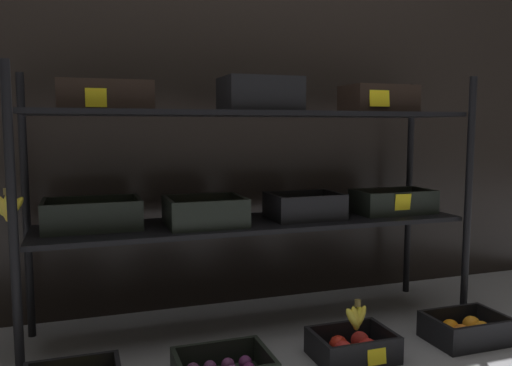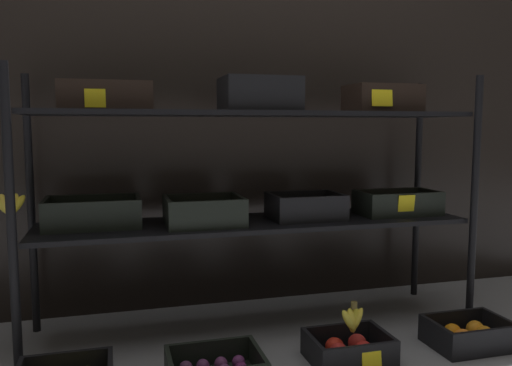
# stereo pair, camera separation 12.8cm
# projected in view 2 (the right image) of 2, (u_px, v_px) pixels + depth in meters

# --- Properties ---
(ground_plane) EXTENTS (10.00, 10.00, 0.00)m
(ground_plane) POSITION_uv_depth(u_px,v_px,m) (256.00, 328.00, 2.27)
(ground_plane) COLOR gray
(storefront_wall) EXTENTS (4.25, 0.12, 1.86)m
(storefront_wall) POSITION_uv_depth(u_px,v_px,m) (234.00, 116.00, 2.57)
(storefront_wall) COLOR black
(storefront_wall) RESTS_ON ground_plane
(display_rack) EXTENTS (1.97, 0.47, 1.10)m
(display_rack) POSITION_uv_depth(u_px,v_px,m) (251.00, 169.00, 2.19)
(display_rack) COLOR black
(display_rack) RESTS_ON ground_plane
(crate_ground_apple_red) EXTENTS (0.30, 0.23, 0.10)m
(crate_ground_apple_red) POSITION_uv_depth(u_px,v_px,m) (349.00, 350.00, 1.95)
(crate_ground_apple_red) COLOR black
(crate_ground_apple_red) RESTS_ON ground_plane
(crate_ground_orange) EXTENTS (0.32, 0.23, 0.11)m
(crate_ground_orange) POSITION_uv_depth(u_px,v_px,m) (469.00, 335.00, 2.08)
(crate_ground_orange) COLOR black
(crate_ground_orange) RESTS_ON ground_plane
(banana_bunch_loose) EXTENTS (0.11, 0.04, 0.13)m
(banana_bunch_loose) POSITION_uv_depth(u_px,v_px,m) (353.00, 320.00, 1.94)
(banana_bunch_loose) COLOR brown
(banana_bunch_loose) RESTS_ON crate_ground_apple_red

